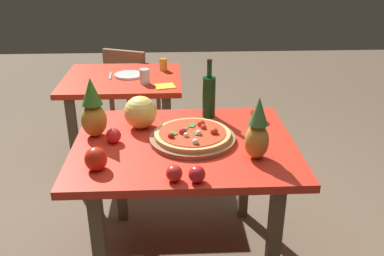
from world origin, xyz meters
TOP-DOWN VIEW (x-y plane):
  - display_table at (0.00, 0.00)m, footprint 1.15×0.91m
  - background_table at (-0.44, 1.15)m, footprint 0.90×0.77m
  - dining_chair at (-0.44, 1.77)m, footprint 0.52×0.52m
  - pizza_board at (0.04, 0.01)m, footprint 0.45×0.45m
  - pizza at (0.05, 0.01)m, footprint 0.40×0.40m
  - wine_bottle at (0.16, 0.34)m, footprint 0.08×0.08m
  - pineapple_left at (0.34, -0.19)m, footprint 0.12×0.12m
  - pineapple_right at (-0.47, 0.10)m, footprint 0.13×0.13m
  - melon at (-0.24, 0.19)m, footprint 0.18×0.18m
  - bell_pepper at (-0.41, -0.27)m, footprint 0.10×0.10m
  - tomato_at_corner at (-0.36, 0.01)m, footprint 0.08×0.08m
  - tomato_by_bottle at (0.43, 0.26)m, footprint 0.08×0.08m
  - tomato_near_board at (-0.06, -0.39)m, footprint 0.07×0.07m
  - tomato_beside_pepper at (0.04, -0.40)m, footprint 0.08×0.08m
  - drinking_glass_juice at (-0.13, 1.32)m, footprint 0.06×0.06m
  - drinking_glass_water at (-0.26, 0.98)m, footprint 0.07×0.07m
  - dinner_plate at (-0.39, 1.17)m, footprint 0.22×0.22m
  - fork_utensil at (-0.53, 1.17)m, footprint 0.03×0.18m
  - knife_utensil at (-0.25, 1.17)m, footprint 0.02×0.18m
  - napkin_folded at (-0.11, 0.90)m, footprint 0.16×0.15m

SIDE VIEW (x-z plane):
  - dining_chair at x=-0.44m, z-range 0.06..0.91m
  - background_table at x=-0.44m, z-range 0.26..1.03m
  - display_table at x=0.00m, z-range 0.29..1.06m
  - napkin_folded at x=-0.11m, z-range 0.77..0.78m
  - fork_utensil at x=-0.53m, z-range 0.77..0.78m
  - knife_utensil at x=-0.25m, z-range 0.77..0.78m
  - dinner_plate at x=-0.39m, z-range 0.77..0.79m
  - pizza_board at x=0.04m, z-range 0.77..0.79m
  - tomato_near_board at x=-0.06m, z-range 0.77..0.84m
  - tomato_beside_pepper at x=0.04m, z-range 0.77..0.84m
  - tomato_at_corner at x=-0.36m, z-range 0.77..0.85m
  - tomato_by_bottle at x=0.43m, z-range 0.77..0.85m
  - pizza at x=0.05m, z-range 0.78..0.84m
  - drinking_glass_juice at x=-0.13m, z-range 0.77..0.86m
  - bell_pepper at x=-0.41m, z-range 0.76..0.88m
  - drinking_glass_water at x=-0.26m, z-range 0.77..0.88m
  - melon at x=-0.24m, z-range 0.77..0.95m
  - wine_bottle at x=0.16m, z-range 0.73..1.07m
  - pineapple_left at x=0.34m, z-range 0.75..1.06m
  - pineapple_right at x=-0.47m, z-range 0.75..1.08m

